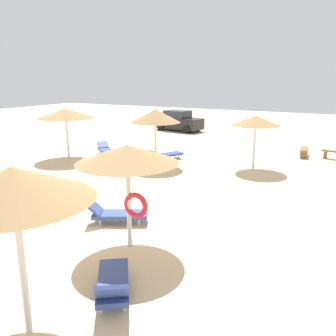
{
  "coord_description": "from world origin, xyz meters",
  "views": [
    {
      "loc": [
        5.98,
        -8.04,
        4.43
      ],
      "look_at": [
        0.0,
        3.0,
        1.2
      ],
      "focal_mm": 37.68,
      "sensor_mm": 36.0,
      "label": 1
    }
  ],
  "objects_px": {
    "lounger_0": "(113,283)",
    "bench_0": "(304,151)",
    "parasol_0": "(13,184)",
    "parasol_4": "(155,116)",
    "bench_1": "(336,153)",
    "lounger_5": "(106,150)",
    "parasol_5": "(66,113)",
    "lounger_4": "(166,154)",
    "parked_car": "(179,121)",
    "parasol_2": "(128,155)",
    "parasol_7": "(256,121)",
    "lounger_2": "(116,213)"
  },
  "relations": [
    {
      "from": "lounger_0",
      "to": "bench_0",
      "type": "distance_m",
      "value": 16.17
    },
    {
      "from": "parasol_0",
      "to": "lounger_0",
      "type": "relative_size",
      "value": 1.63
    },
    {
      "from": "parasol_4",
      "to": "bench_0",
      "type": "distance_m",
      "value": 9.02
    },
    {
      "from": "bench_0",
      "to": "bench_1",
      "type": "height_order",
      "value": "same"
    },
    {
      "from": "lounger_0",
      "to": "lounger_5",
      "type": "xyz_separation_m",
      "value": [
        -8.88,
        11.06,
        -0.01
      ]
    },
    {
      "from": "parasol_5",
      "to": "bench_1",
      "type": "relative_size",
      "value": 2.02
    },
    {
      "from": "lounger_0",
      "to": "lounger_4",
      "type": "xyz_separation_m",
      "value": [
        -5.12,
        11.58,
        -0.02
      ]
    },
    {
      "from": "bench_1",
      "to": "bench_0",
      "type": "bearing_deg",
      "value": -177.72
    },
    {
      "from": "parasol_0",
      "to": "lounger_5",
      "type": "bearing_deg",
      "value": 122.95
    },
    {
      "from": "lounger_5",
      "to": "parked_car",
      "type": "distance_m",
      "value": 10.71
    },
    {
      "from": "parasol_2",
      "to": "parasol_7",
      "type": "height_order",
      "value": "parasol_2"
    },
    {
      "from": "parasol_5",
      "to": "lounger_0",
      "type": "relative_size",
      "value": 1.67
    },
    {
      "from": "lounger_2",
      "to": "bench_0",
      "type": "height_order",
      "value": "lounger_2"
    },
    {
      "from": "lounger_0",
      "to": "bench_1",
      "type": "relative_size",
      "value": 1.22
    },
    {
      "from": "parasol_0",
      "to": "parasol_5",
      "type": "xyz_separation_m",
      "value": [
        -9.43,
        10.87,
        -0.25
      ]
    },
    {
      "from": "bench_1",
      "to": "parked_car",
      "type": "relative_size",
      "value": 0.37
    },
    {
      "from": "parasol_4",
      "to": "bench_0",
      "type": "relative_size",
      "value": 1.9
    },
    {
      "from": "lounger_0",
      "to": "lounger_4",
      "type": "height_order",
      "value": "lounger_0"
    },
    {
      "from": "lounger_5",
      "to": "parasol_5",
      "type": "bearing_deg",
      "value": -126.26
    },
    {
      "from": "bench_1",
      "to": "parasol_5",
      "type": "bearing_deg",
      "value": -152.81
    },
    {
      "from": "parasol_5",
      "to": "bench_1",
      "type": "distance_m",
      "value": 15.12
    },
    {
      "from": "lounger_4",
      "to": "parasol_2",
      "type": "bearing_deg",
      "value": -66.58
    },
    {
      "from": "parasol_2",
      "to": "lounger_5",
      "type": "height_order",
      "value": "parasol_2"
    },
    {
      "from": "parasol_0",
      "to": "lounger_0",
      "type": "xyz_separation_m",
      "value": [
        0.71,
        1.54,
        -2.44
      ]
    },
    {
      "from": "parasol_5",
      "to": "bench_0",
      "type": "xyz_separation_m",
      "value": [
        11.65,
        6.77,
        -2.17
      ]
    },
    {
      "from": "parasol_4",
      "to": "lounger_2",
      "type": "distance_m",
      "value": 7.87
    },
    {
      "from": "bench_0",
      "to": "bench_1",
      "type": "xyz_separation_m",
      "value": [
        1.66,
        0.07,
        0.0
      ]
    },
    {
      "from": "parasol_0",
      "to": "parasol_7",
      "type": "height_order",
      "value": "parasol_0"
    },
    {
      "from": "parasol_4",
      "to": "lounger_5",
      "type": "relative_size",
      "value": 1.52
    },
    {
      "from": "bench_0",
      "to": "bench_1",
      "type": "bearing_deg",
      "value": 2.28
    },
    {
      "from": "parasol_2",
      "to": "parasol_7",
      "type": "relative_size",
      "value": 1.05
    },
    {
      "from": "lounger_2",
      "to": "bench_1",
      "type": "xyz_separation_m",
      "value": [
        5.44,
        13.01,
        0.03
      ]
    },
    {
      "from": "parasol_7",
      "to": "lounger_4",
      "type": "bearing_deg",
      "value": -176.48
    },
    {
      "from": "lounger_0",
      "to": "lounger_4",
      "type": "relative_size",
      "value": 0.94
    },
    {
      "from": "parasol_2",
      "to": "lounger_4",
      "type": "distance_m",
      "value": 10.6
    },
    {
      "from": "parasol_5",
      "to": "bench_1",
      "type": "bearing_deg",
      "value": 27.19
    },
    {
      "from": "parasol_5",
      "to": "lounger_5",
      "type": "xyz_separation_m",
      "value": [
        1.27,
        1.73,
        -2.21
      ]
    },
    {
      "from": "lounger_4",
      "to": "parked_car",
      "type": "xyz_separation_m",
      "value": [
        -4.31,
        10.16,
        0.52
      ]
    },
    {
      "from": "parasol_0",
      "to": "parasol_7",
      "type": "xyz_separation_m",
      "value": [
        0.4,
        13.42,
        -0.35
      ]
    },
    {
      "from": "lounger_2",
      "to": "parked_car",
      "type": "xyz_separation_m",
      "value": [
        -7.15,
        18.59,
        0.5
      ]
    },
    {
      "from": "parasol_0",
      "to": "bench_1",
      "type": "height_order",
      "value": "parasol_0"
    },
    {
      "from": "parasol_0",
      "to": "parasol_2",
      "type": "relative_size",
      "value": 1.1
    },
    {
      "from": "bench_1",
      "to": "lounger_0",
      "type": "bearing_deg",
      "value": -101.08
    },
    {
      "from": "parasol_7",
      "to": "bench_1",
      "type": "bearing_deg",
      "value": 50.97
    },
    {
      "from": "lounger_0",
      "to": "lounger_5",
      "type": "bearing_deg",
      "value": 128.75
    },
    {
      "from": "lounger_0",
      "to": "lounger_2",
      "type": "distance_m",
      "value": 3.89
    },
    {
      "from": "bench_1",
      "to": "parked_car",
      "type": "bearing_deg",
      "value": 156.11
    },
    {
      "from": "parasol_4",
      "to": "parasol_7",
      "type": "height_order",
      "value": "parasol_4"
    },
    {
      "from": "lounger_4",
      "to": "lounger_5",
      "type": "relative_size",
      "value": 1.05
    },
    {
      "from": "lounger_5",
      "to": "lounger_4",
      "type": "bearing_deg",
      "value": 7.95
    }
  ]
}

